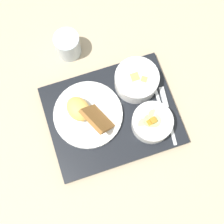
{
  "coord_description": "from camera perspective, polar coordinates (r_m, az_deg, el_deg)",
  "views": [
    {
      "loc": [
        0.09,
        0.22,
        0.94
      ],
      "look_at": [
        0.0,
        0.0,
        0.05
      ],
      "focal_mm": 50.0,
      "sensor_mm": 36.0,
      "label": 1
    }
  ],
  "objects": [
    {
      "name": "ground_plane",
      "position": [
        0.97,
        -0.0,
        -0.76
      ],
      "size": [
        4.0,
        4.0,
        0.0
      ],
      "primitive_type": "plane",
      "color": "tan"
    },
    {
      "name": "serving_tray",
      "position": [
        0.96,
        -0.0,
        -0.62
      ],
      "size": [
        0.41,
        0.34,
        0.02
      ],
      "color": "black",
      "rests_on": "ground_plane"
    },
    {
      "name": "bowl_salad",
      "position": [
        0.92,
        7.33,
        -1.89
      ],
      "size": [
        0.12,
        0.12,
        0.06
      ],
      "color": "white",
      "rests_on": "serving_tray"
    },
    {
      "name": "bowl_soup",
      "position": [
        0.95,
        4.51,
        5.87
      ],
      "size": [
        0.13,
        0.13,
        0.06
      ],
      "color": "white",
      "rests_on": "serving_tray"
    },
    {
      "name": "plate_main",
      "position": [
        0.94,
        -4.59,
        -0.32
      ],
      "size": [
        0.21,
        0.21,
        0.08
      ],
      "color": "white",
      "rests_on": "serving_tray"
    },
    {
      "name": "knife",
      "position": [
        0.97,
        9.66,
        1.55
      ],
      "size": [
        0.05,
        0.18,
        0.01
      ],
      "rotation": [
        0.0,
        0.0,
        1.37
      ],
      "color": "silver",
      "rests_on": "serving_tray"
    },
    {
      "name": "spoon",
      "position": [
        0.96,
        9.19,
        -0.12
      ],
      "size": [
        0.05,
        0.14,
        0.01
      ],
      "rotation": [
        0.0,
        0.0,
        1.43
      ],
      "color": "silver",
      "rests_on": "serving_tray"
    },
    {
      "name": "glass_water",
      "position": [
        1.02,
        -8.05,
        11.91
      ],
      "size": [
        0.08,
        0.08,
        0.09
      ],
      "color": "silver",
      "rests_on": "ground_plane"
    }
  ]
}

